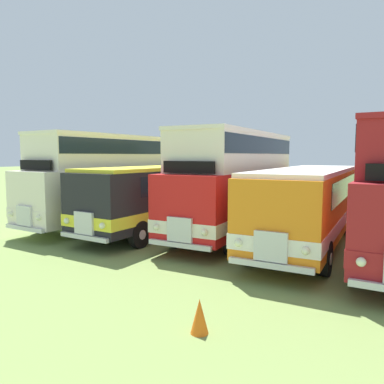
% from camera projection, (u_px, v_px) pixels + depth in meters
% --- Properties ---
extents(ground_plane, '(200.00, 200.00, 0.00)m').
position_uv_depth(ground_plane, '(232.00, 236.00, 15.93)').
color(ground_plane, '#7A934C').
extents(bus_first_in_row, '(2.95, 11.03, 4.49)m').
position_uv_depth(bus_first_in_row, '(120.00, 175.00, 19.16)').
color(bus_first_in_row, silver).
rests_on(bus_first_in_row, ground).
extents(bus_second_in_row, '(2.96, 10.14, 2.99)m').
position_uv_depth(bus_second_in_row, '(167.00, 193.00, 17.19)').
color(bus_second_in_row, black).
rests_on(bus_second_in_row, ground).
extents(bus_third_in_row, '(2.74, 9.79, 4.49)m').
position_uv_depth(bus_third_in_row, '(236.00, 179.00, 16.07)').
color(bus_third_in_row, red).
rests_on(bus_third_in_row, ground).
extents(bus_fourth_in_row, '(2.72, 10.19, 2.99)m').
position_uv_depth(bus_fourth_in_row, '(309.00, 201.00, 14.04)').
color(bus_fourth_in_row, orange).
rests_on(bus_fourth_in_row, ground).
extents(cone_near_end, '(0.36, 0.36, 0.70)m').
position_uv_depth(cone_near_end, '(200.00, 316.00, 7.20)').
color(cone_near_end, orange).
rests_on(cone_near_end, ground).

